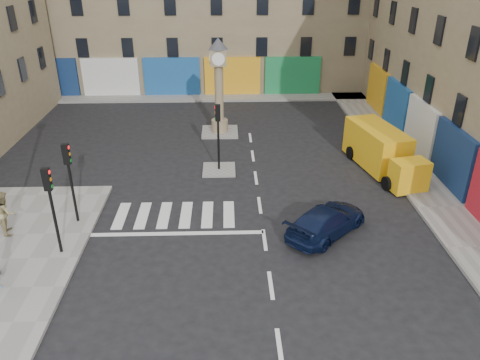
{
  "coord_description": "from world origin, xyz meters",
  "views": [
    {
      "loc": [
        -1.56,
        -15.66,
        11.14
      ],
      "look_at": [
        -0.99,
        2.75,
        2.0
      ],
      "focal_mm": 35.0,
      "sensor_mm": 36.0,
      "label": 1
    }
  ],
  "objects_px": {
    "traffic_light_island": "(218,127)",
    "navy_sedan": "(327,221)",
    "pedestrian_tan": "(5,212)",
    "traffic_light_left_far": "(69,171)",
    "traffic_light_left_near": "(51,198)",
    "yellow_van": "(382,151)",
    "clock_pillar": "(219,81)"
  },
  "relations": [
    {
      "from": "traffic_light_left_far",
      "to": "navy_sedan",
      "type": "distance_m",
      "value": 11.24
    },
    {
      "from": "traffic_light_left_far",
      "to": "yellow_van",
      "type": "bearing_deg",
      "value": 19.15
    },
    {
      "from": "navy_sedan",
      "to": "traffic_light_island",
      "type": "bearing_deg",
      "value": -8.8
    },
    {
      "from": "navy_sedan",
      "to": "yellow_van",
      "type": "height_order",
      "value": "yellow_van"
    },
    {
      "from": "pedestrian_tan",
      "to": "traffic_light_left_near",
      "type": "bearing_deg",
      "value": -142.71
    },
    {
      "from": "traffic_light_island",
      "to": "clock_pillar",
      "type": "distance_m",
      "value": 6.07
    },
    {
      "from": "clock_pillar",
      "to": "navy_sedan",
      "type": "xyz_separation_m",
      "value": [
        4.7,
        -12.55,
        -2.92
      ]
    },
    {
      "from": "yellow_van",
      "to": "pedestrian_tan",
      "type": "height_order",
      "value": "yellow_van"
    },
    {
      "from": "traffic_light_left_far",
      "to": "pedestrian_tan",
      "type": "height_order",
      "value": "traffic_light_left_far"
    },
    {
      "from": "traffic_light_island",
      "to": "clock_pillar",
      "type": "xyz_separation_m",
      "value": [
        0.0,
        6.0,
        0.96
      ]
    },
    {
      "from": "traffic_light_left_near",
      "to": "navy_sedan",
      "type": "relative_size",
      "value": 0.85
    },
    {
      "from": "traffic_light_island",
      "to": "navy_sedan",
      "type": "xyz_separation_m",
      "value": [
        4.7,
        -6.56,
        -1.96
      ]
    },
    {
      "from": "clock_pillar",
      "to": "yellow_van",
      "type": "distance_m",
      "value": 11.14
    },
    {
      "from": "yellow_van",
      "to": "pedestrian_tan",
      "type": "distance_m",
      "value": 19.01
    },
    {
      "from": "navy_sedan",
      "to": "pedestrian_tan",
      "type": "bearing_deg",
      "value": 44.19
    },
    {
      "from": "traffic_light_left_near",
      "to": "clock_pillar",
      "type": "distance_m",
      "value": 15.19
    },
    {
      "from": "traffic_light_left_near",
      "to": "traffic_light_island",
      "type": "distance_m",
      "value": 10.03
    },
    {
      "from": "traffic_light_island",
      "to": "pedestrian_tan",
      "type": "height_order",
      "value": "traffic_light_island"
    },
    {
      "from": "traffic_light_left_near",
      "to": "clock_pillar",
      "type": "xyz_separation_m",
      "value": [
        6.3,
        13.8,
        0.93
      ]
    },
    {
      "from": "clock_pillar",
      "to": "pedestrian_tan",
      "type": "xyz_separation_m",
      "value": [
        -8.98,
        -12.22,
        -2.44
      ]
    },
    {
      "from": "traffic_light_left_near",
      "to": "clock_pillar",
      "type": "bearing_deg",
      "value": 65.45
    },
    {
      "from": "traffic_light_left_far",
      "to": "navy_sedan",
      "type": "relative_size",
      "value": 0.85
    },
    {
      "from": "traffic_light_left_far",
      "to": "traffic_light_island",
      "type": "height_order",
      "value": "traffic_light_left_far"
    },
    {
      "from": "traffic_light_island",
      "to": "traffic_light_left_near",
      "type": "bearing_deg",
      "value": -128.93
    },
    {
      "from": "navy_sedan",
      "to": "yellow_van",
      "type": "relative_size",
      "value": 0.67
    },
    {
      "from": "clock_pillar",
      "to": "yellow_van",
      "type": "height_order",
      "value": "clock_pillar"
    },
    {
      "from": "traffic_light_left_far",
      "to": "traffic_light_island",
      "type": "bearing_deg",
      "value": 40.6
    },
    {
      "from": "traffic_light_left_near",
      "to": "clock_pillar",
      "type": "height_order",
      "value": "clock_pillar"
    },
    {
      "from": "traffic_light_left_far",
      "to": "clock_pillar",
      "type": "relative_size",
      "value": 0.61
    },
    {
      "from": "traffic_light_island",
      "to": "navy_sedan",
      "type": "bearing_deg",
      "value": -54.37
    },
    {
      "from": "traffic_light_left_near",
      "to": "navy_sedan",
      "type": "xyz_separation_m",
      "value": [
        11.0,
        1.24,
        -1.99
      ]
    },
    {
      "from": "traffic_light_left_near",
      "to": "yellow_van",
      "type": "height_order",
      "value": "traffic_light_left_near"
    }
  ]
}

